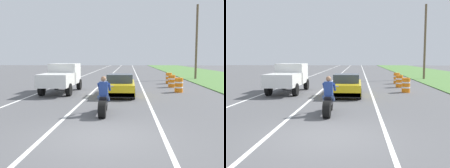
{
  "view_description": "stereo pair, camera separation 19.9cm",
  "coord_description": "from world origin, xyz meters",
  "views": [
    {
      "loc": [
        0.74,
        -7.53,
        2.35
      ],
      "look_at": [
        -0.15,
        5.99,
        1.0
      ],
      "focal_mm": 41.27,
      "sensor_mm": 36.0,
      "label": 1
    },
    {
      "loc": [
        0.94,
        -7.51,
        2.35
      ],
      "look_at": [
        -0.15,
        5.99,
        1.0
      ],
      "focal_mm": 41.27,
      "sensor_mm": 36.0,
      "label": 2
    }
  ],
  "objects": [
    {
      "name": "ground_plane",
      "position": [
        0.0,
        0.0,
        0.0
      ],
      "size": [
        160.0,
        160.0,
        0.0
      ],
      "primitive_type": "plane",
      "color": "#565659"
    },
    {
      "name": "lane_stripe_left_solid",
      "position": [
        -5.4,
        20.0,
        0.0
      ],
      "size": [
        0.14,
        120.0,
        0.01
      ],
      "primitive_type": "cube",
      "color": "white",
      "rests_on": "ground"
    },
    {
      "name": "lane_stripe_right_solid",
      "position": [
        1.8,
        20.0,
        0.0
      ],
      "size": [
        0.14,
        120.0,
        0.01
      ],
      "primitive_type": "cube",
      "color": "white",
      "rests_on": "ground"
    },
    {
      "name": "lane_stripe_centre_dashed",
      "position": [
        -1.8,
        20.0,
        0.0
      ],
      "size": [
        0.14,
        120.0,
        0.01
      ],
      "primitive_type": "cube",
      "color": "white",
      "rests_on": "ground"
    },
    {
      "name": "motorcycle_with_rider",
      "position": [
        -0.31,
        3.01,
        0.59
      ],
      "size": [
        0.7,
        2.21,
        1.62
      ],
      "color": "black",
      "rests_on": "ground"
    },
    {
      "name": "sports_car_yellow",
      "position": [
        0.18,
        8.72,
        0.63
      ],
      "size": [
        1.84,
        4.3,
        1.37
      ],
      "color": "yellow",
      "rests_on": "ground"
    },
    {
      "name": "pickup_truck_left_lane_white",
      "position": [
        -3.88,
        9.86,
        1.11
      ],
      "size": [
        2.02,
        4.8,
        1.98
      ],
      "color": "silver",
      "rests_on": "ground"
    },
    {
      "name": "utility_pole_roadside",
      "position": [
        8.27,
        22.15,
        4.15
      ],
      "size": [
        0.24,
        0.24,
        8.29
      ],
      "primitive_type": "cylinder",
      "color": "brown",
      "rests_on": "ground"
    },
    {
      "name": "construction_barrel_nearest",
      "position": [
        4.2,
        10.52,
        0.5
      ],
      "size": [
        0.58,
        0.58,
        1.0
      ],
      "color": "orange",
      "rests_on": "ground"
    },
    {
      "name": "construction_barrel_mid",
      "position": [
        4.23,
        13.64,
        0.5
      ],
      "size": [
        0.58,
        0.58,
        1.0
      ],
      "color": "orange",
      "rests_on": "ground"
    },
    {
      "name": "construction_barrel_far",
      "position": [
        4.46,
        16.7,
        0.5
      ],
      "size": [
        0.58,
        0.58,
        1.0
      ],
      "color": "orange",
      "rests_on": "ground"
    }
  ]
}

